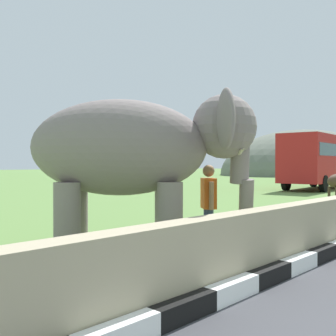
# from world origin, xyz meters

# --- Properties ---
(striped_curb) EXTENTS (16.20, 0.20, 0.24)m
(striped_curb) POSITION_xyz_m (-0.35, 3.35, 0.12)
(striped_curb) COLOR white
(striped_curb) RESTS_ON ground_plane
(barrier_parapet) EXTENTS (28.00, 0.36, 1.00)m
(barrier_parapet) POSITION_xyz_m (2.00, 3.65, 0.50)
(barrier_parapet) COLOR tan
(barrier_parapet) RESTS_ON ground_plane
(elephant) EXTENTS (3.88, 3.78, 2.93)m
(elephant) POSITION_xyz_m (1.71, 5.80, 1.91)
(elephant) COLOR gray
(elephant) RESTS_ON ground_plane
(person_handler) EXTENTS (0.49, 0.55, 1.66)m
(person_handler) POSITION_xyz_m (2.97, 5.26, 0.93)
(person_handler) COLOR navy
(person_handler) RESTS_ON ground_plane
(bus_red) EXTENTS (8.20, 3.22, 3.50)m
(bus_red) POSITION_xyz_m (22.74, 11.54, 2.08)
(bus_red) COLOR #B21E1E
(bus_red) RESTS_ON ground_plane
(hill_east) EXTENTS (28.93, 23.15, 13.66)m
(hill_east) POSITION_xyz_m (55.00, 27.45, 0.00)
(hill_east) COLOR #636A5D
(hill_east) RESTS_ON ground_plane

